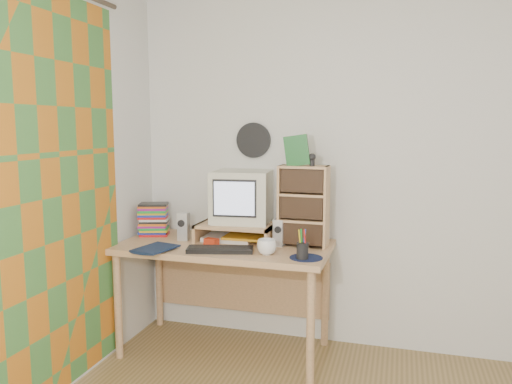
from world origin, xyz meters
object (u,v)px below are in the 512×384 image
Objects in this scene: dvd_stack at (153,216)px; cd_rack at (304,206)px; keyboard at (220,250)px; crt_monitor at (241,197)px; mug at (267,247)px; desk at (227,261)px; diary at (143,245)px.

dvd_stack is 0.53× the size of cd_rack.
cd_rack is at bearing 18.89° from keyboard.
crt_monitor is 3.15× the size of mug.
cd_rack is 4.43× the size of mug.
desk is 3.73× the size of crt_monitor.
diary is (-0.45, -0.33, 0.16)m from desk.
desk is at bearing 48.49° from diary.
desk is 11.75× the size of mug.
diary is at bearing -89.58° from dvd_stack.
dvd_stack is 1.10m from cd_rack.
crt_monitor is 1.34× the size of dvd_stack.
diary is (-0.97, -0.37, -0.24)m from cd_rack.
cd_rack is (0.51, 0.04, 0.40)m from desk.
dvd_stack is 0.42m from diary.
crt_monitor is 0.67m from dvd_stack.
crt_monitor reaches higher than desk.
cd_rack is at bearing 33.59° from diary.
cd_rack reaches higher than crt_monitor.
desk is at bearing 85.66° from keyboard.
keyboard is 0.61m from cd_rack.
desk is 0.45m from crt_monitor.
mug is 0.80m from diary.
cd_rack is at bearing -18.47° from dvd_stack.
dvd_stack is (-0.58, 0.05, 0.27)m from desk.
cd_rack is (1.09, -0.01, 0.12)m from dvd_stack.
keyboard is 0.71m from dvd_stack.
cd_rack is at bearing 59.57° from mug.
crt_monitor reaches higher than keyboard.
crt_monitor is at bearing 175.79° from cd_rack.
crt_monitor is 0.45m from keyboard.
mug is (0.27, -0.33, -0.25)m from crt_monitor.
cd_rack reaches higher than diary.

